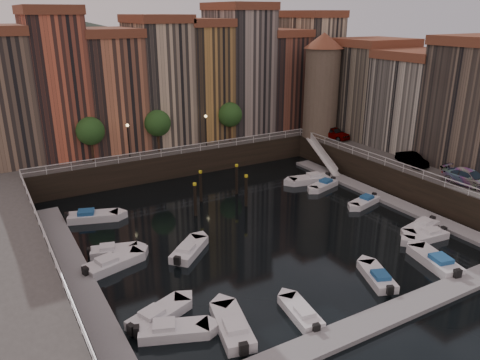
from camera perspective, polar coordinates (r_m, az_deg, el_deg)
ground at (r=45.04m, az=1.03°, el=-5.53°), size 200.00×200.00×0.00m
quay_far at (r=66.81m, az=-10.49°, el=4.05°), size 80.00×20.00×3.00m
quay_right at (r=61.60m, az=25.06°, el=1.12°), size 20.00×36.00×3.00m
dock_left at (r=39.20m, az=-19.32°, el=-10.58°), size 2.00×28.00×0.35m
dock_right at (r=53.80m, az=16.59°, el=-1.85°), size 2.00×28.00×0.35m
dock_near at (r=33.53m, az=16.70°, el=-15.87°), size 30.00×2.00×0.35m
mountains at (r=147.10m, az=-21.56°, el=14.06°), size 145.00×100.00×18.00m
far_terrace at (r=63.79m, az=-7.39°, el=12.16°), size 48.70×10.30×17.50m
right_terrace at (r=62.00m, az=20.99°, el=9.51°), size 9.30×24.30×14.00m
corner_tower at (r=64.81m, az=9.92°, el=11.47°), size 5.20×5.20×13.80m
promenade_trees at (r=58.02m, az=-9.40°, el=6.91°), size 21.20×3.20×5.20m
street_lamps at (r=57.37m, az=-8.69°, el=6.10°), size 10.36×0.36×4.18m
railings at (r=47.56m, az=-1.96°, el=0.80°), size 36.08×34.04×0.52m
gangway at (r=61.36m, az=10.02°, el=3.07°), size 2.78×8.32×3.73m
mooring_pilings at (r=49.33m, az=-2.44°, el=-1.14°), size 6.86×3.92×3.78m
boat_left_0 at (r=31.23m, az=-8.29°, el=-17.69°), size 4.74×3.20×1.07m
boat_left_1 at (r=32.63m, az=-9.96°, el=-15.93°), size 4.82×3.22×1.09m
boat_left_2 at (r=39.23m, az=-15.24°, el=-9.73°), size 5.15×3.02×1.15m
boat_left_3 at (r=41.26m, az=-15.23°, el=-8.29°), size 4.22×2.52×0.95m
boat_left_4 at (r=48.17m, az=-17.59°, el=-4.26°), size 5.16×3.22×1.16m
boat_right_0 at (r=45.37m, az=21.79°, el=-6.37°), size 4.50×1.97×1.02m
boat_right_1 at (r=46.96m, az=21.20°, el=-5.40°), size 4.58×2.41×1.03m
boat_right_2 at (r=51.33m, az=14.94°, el=-2.56°), size 4.25×2.43×0.95m
boat_right_3 at (r=55.12m, az=10.15°, el=-0.61°), size 4.39×2.63×0.99m
boat_right_4 at (r=56.58m, az=8.53°, el=0.09°), size 5.20×2.76×1.16m
boat_near_0 at (r=31.15m, az=-0.91°, el=-17.50°), size 2.89×5.23×1.17m
boat_near_1 at (r=32.70m, az=7.47°, el=-15.79°), size 2.06×4.28×0.96m
boat_near_2 at (r=37.66m, az=16.42°, el=-11.27°), size 2.97×4.47×1.01m
boat_near_3 at (r=41.24m, az=22.75°, el=-9.11°), size 2.91×5.29×1.18m
car_a at (r=64.72m, az=11.30°, el=5.60°), size 2.82×5.01×1.61m
car_b at (r=55.65m, az=20.22°, el=2.30°), size 2.16×4.36×1.37m
car_c at (r=51.33m, az=26.13°, el=0.15°), size 2.72×5.56×1.56m
boat_extra_246 at (r=40.04m, az=-6.28°, el=-8.49°), size 4.48×4.29×1.09m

